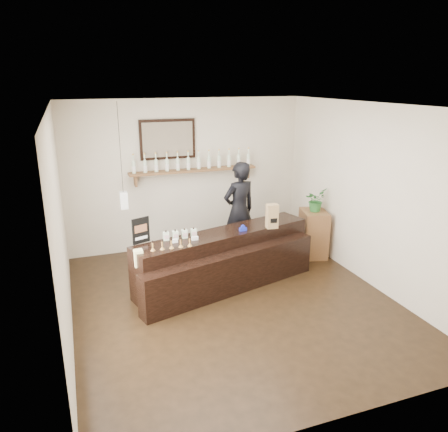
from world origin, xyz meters
name	(u,v)px	position (x,y,z in m)	size (l,w,h in m)	color
ground	(234,302)	(0.00, 0.00, 0.00)	(5.00, 5.00, 0.00)	black
room_shell	(235,189)	(0.00, 0.00, 1.70)	(5.00, 5.00, 5.00)	beige
back_wall_decor	(180,157)	(-0.15, 2.37, 1.76)	(2.66, 0.96, 1.69)	brown
counter	(226,261)	(0.09, 0.59, 0.40)	(3.05, 1.57, 0.99)	black
promo_sign	(141,231)	(-1.20, 0.65, 1.03)	(0.26, 0.12, 0.39)	black
paper_bag	(272,216)	(0.89, 0.63, 1.04)	(0.19, 0.15, 0.39)	#936E47
tape_dispenser	(243,229)	(0.39, 0.64, 0.88)	(0.12, 0.05, 0.10)	#1825AB
side_cabinet	(313,233)	(2.00, 1.16, 0.43)	(0.56, 0.68, 0.85)	brown
potted_plant	(315,200)	(2.00, 1.16, 1.06)	(0.37, 0.32, 0.41)	#2B6D2D
shopkeeper	(239,205)	(0.69, 1.55, 1.00)	(0.73, 0.48, 2.00)	black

